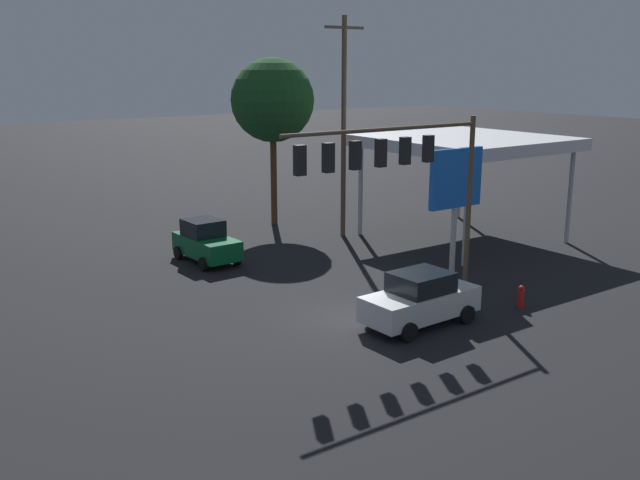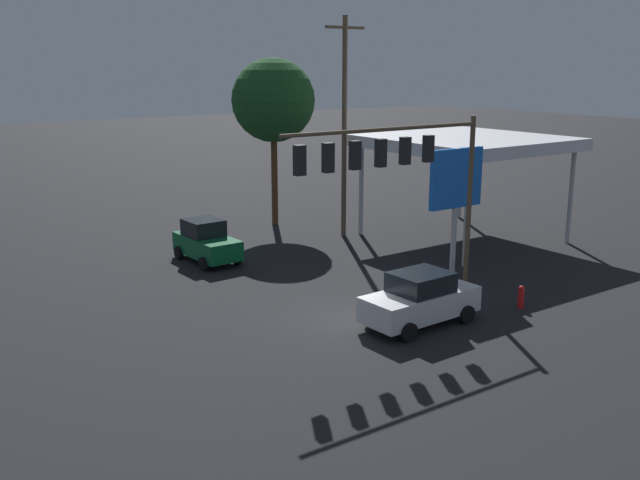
{
  "view_description": "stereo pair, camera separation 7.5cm",
  "coord_description": "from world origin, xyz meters",
  "px_view_note": "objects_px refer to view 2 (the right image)",
  "views": [
    {
      "loc": [
        15.09,
        19.26,
        9.01
      ],
      "look_at": [
        0.0,
        -2.0,
        2.56
      ],
      "focal_mm": 40.0,
      "sensor_mm": 36.0,
      "label": 1
    },
    {
      "loc": [
        15.03,
        19.31,
        9.01
      ],
      "look_at": [
        0.0,
        -2.0,
        2.56
      ],
      "focal_mm": 40.0,
      "sensor_mm": 36.0,
      "label": 2
    }
  ],
  "objects_px": {
    "hatchback_crossing": "(206,242)",
    "fire_hydrant": "(521,297)",
    "utility_pole": "(344,124)",
    "sedan_far": "(420,299)",
    "street_tree": "(273,101)",
    "price_sign": "(456,184)",
    "traffic_signal_assembly": "(395,164)"
  },
  "relations": [
    {
      "from": "hatchback_crossing",
      "to": "utility_pole",
      "type": "bearing_deg",
      "value": 91.08
    },
    {
      "from": "sedan_far",
      "to": "fire_hydrant",
      "type": "bearing_deg",
      "value": 166.64
    },
    {
      "from": "sedan_far",
      "to": "fire_hydrant",
      "type": "xyz_separation_m",
      "value": [
        -4.37,
        0.89,
        -0.51
      ]
    },
    {
      "from": "fire_hydrant",
      "to": "hatchback_crossing",
      "type": "bearing_deg",
      "value": -62.19
    },
    {
      "from": "traffic_signal_assembly",
      "to": "sedan_far",
      "type": "distance_m",
      "value": 4.95
    },
    {
      "from": "utility_pole",
      "to": "price_sign",
      "type": "bearing_deg",
      "value": 83.31
    },
    {
      "from": "traffic_signal_assembly",
      "to": "price_sign",
      "type": "xyz_separation_m",
      "value": [
        -4.61,
        -1.4,
        -1.38
      ]
    },
    {
      "from": "hatchback_crossing",
      "to": "sedan_far",
      "type": "bearing_deg",
      "value": 9.35
    },
    {
      "from": "price_sign",
      "to": "street_tree",
      "type": "height_order",
      "value": "street_tree"
    },
    {
      "from": "traffic_signal_assembly",
      "to": "street_tree",
      "type": "distance_m",
      "value": 15.68
    },
    {
      "from": "sedan_far",
      "to": "street_tree",
      "type": "relative_size",
      "value": 0.47
    },
    {
      "from": "sedan_far",
      "to": "hatchback_crossing",
      "type": "xyz_separation_m",
      "value": [
        2.4,
        -11.97,
        -0.0
      ]
    },
    {
      "from": "price_sign",
      "to": "fire_hydrant",
      "type": "distance_m",
      "value": 5.59
    },
    {
      "from": "hatchback_crossing",
      "to": "fire_hydrant",
      "type": "relative_size",
      "value": 4.38
    },
    {
      "from": "utility_pole",
      "to": "hatchback_crossing",
      "type": "height_order",
      "value": "utility_pole"
    },
    {
      "from": "hatchback_crossing",
      "to": "fire_hydrant",
      "type": "distance_m",
      "value": 14.54
    },
    {
      "from": "utility_pole",
      "to": "price_sign",
      "type": "height_order",
      "value": "utility_pole"
    },
    {
      "from": "traffic_signal_assembly",
      "to": "price_sign",
      "type": "relative_size",
      "value": 1.58
    },
    {
      "from": "hatchback_crossing",
      "to": "street_tree",
      "type": "height_order",
      "value": "street_tree"
    },
    {
      "from": "street_tree",
      "to": "fire_hydrant",
      "type": "height_order",
      "value": "street_tree"
    },
    {
      "from": "traffic_signal_assembly",
      "to": "hatchback_crossing",
      "type": "bearing_deg",
      "value": -75.06
    },
    {
      "from": "street_tree",
      "to": "price_sign",
      "type": "bearing_deg",
      "value": 92.06
    },
    {
      "from": "price_sign",
      "to": "street_tree",
      "type": "relative_size",
      "value": 0.6
    },
    {
      "from": "price_sign",
      "to": "sedan_far",
      "type": "xyz_separation_m",
      "value": [
        4.9,
        3.26,
        -3.2
      ]
    },
    {
      "from": "sedan_far",
      "to": "hatchback_crossing",
      "type": "bearing_deg",
      "value": -80.55
    },
    {
      "from": "fire_hydrant",
      "to": "sedan_far",
      "type": "bearing_deg",
      "value": -11.44
    },
    {
      "from": "price_sign",
      "to": "fire_hydrant",
      "type": "bearing_deg",
      "value": 82.73
    },
    {
      "from": "sedan_far",
      "to": "utility_pole",
      "type": "bearing_deg",
      "value": -117.61
    },
    {
      "from": "traffic_signal_assembly",
      "to": "street_tree",
      "type": "xyz_separation_m",
      "value": [
        -4.12,
        -15.05,
        1.51
      ]
    },
    {
      "from": "traffic_signal_assembly",
      "to": "hatchback_crossing",
      "type": "height_order",
      "value": "traffic_signal_assembly"
    },
    {
      "from": "utility_pole",
      "to": "price_sign",
      "type": "relative_size",
      "value": 2.02
    },
    {
      "from": "utility_pole",
      "to": "price_sign",
      "type": "xyz_separation_m",
      "value": [
        1.07,
        9.16,
        -1.85
      ]
    }
  ]
}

